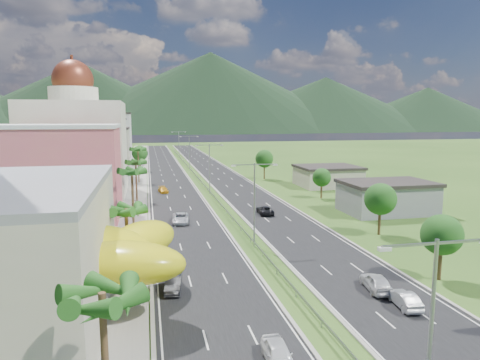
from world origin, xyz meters
TOP-DOWN VIEW (x-y plane):
  - ground at (0.00, 0.00)m, footprint 500.00×500.00m
  - road_left at (-7.50, 90.00)m, footprint 11.00×260.00m
  - road_right at (7.50, 90.00)m, footprint 11.00×260.00m
  - sidewalk_left at (-17.00, 90.00)m, footprint 7.00×260.00m
  - median_guardrail at (0.00, 71.99)m, footprint 0.10×216.06m
  - streetlight_median_a at (0.00, -25.00)m, footprint 6.04×0.25m
  - streetlight_median_b at (0.00, 10.00)m, footprint 6.04×0.25m
  - streetlight_median_c at (0.00, 50.00)m, footprint 6.04×0.25m
  - streetlight_median_d at (0.00, 95.00)m, footprint 6.04×0.25m
  - streetlight_median_e at (0.00, 140.00)m, footprint 6.04×0.25m
  - lime_canopy at (-20.00, -4.00)m, footprint 18.00×15.00m
  - pink_shophouse at (-28.00, 32.00)m, footprint 20.00×15.00m
  - domed_building at (-28.00, 55.00)m, footprint 20.00×20.00m
  - midrise_grey at (-27.00, 80.00)m, footprint 16.00×15.00m
  - midrise_beige at (-27.00, 102.00)m, footprint 16.00×15.00m
  - midrise_white at (-27.00, 125.00)m, footprint 16.00×15.00m
  - shed_near at (28.00, 25.00)m, footprint 15.00×10.00m
  - shed_far at (30.00, 55.00)m, footprint 14.00×12.00m
  - palm_tree_a at (-15.50, -22.00)m, footprint 3.60×3.60m
  - palm_tree_b at (-15.50, 2.00)m, footprint 3.60×3.60m
  - palm_tree_c at (-15.50, 22.00)m, footprint 3.60×3.60m
  - palm_tree_d at (-15.50, 45.00)m, footprint 3.60×3.60m
  - palm_tree_e at (-15.50, 70.00)m, footprint 3.60×3.60m
  - leafy_tree_lfar at (-15.50, 95.00)m, footprint 4.90×4.90m
  - leafy_tree_ra at (16.00, -5.00)m, footprint 4.20×4.20m
  - leafy_tree_rb at (19.00, 12.00)m, footprint 4.55×4.55m
  - leafy_tree_rc at (22.00, 40.00)m, footprint 3.85×3.85m
  - leafy_tree_rd at (18.00, 70.00)m, footprint 4.90×4.90m
  - mountain_ridge at (60.00, 450.00)m, footprint 860.00×140.00m
  - car_white_near_left at (-4.93, -16.21)m, footprint 1.91×4.40m
  - car_dark_left at (-11.14, -2.11)m, footprint 1.97×4.40m
  - car_silver_mid_left at (-8.35, 24.96)m, footprint 3.02×5.70m
  - car_yellow_far_left at (-9.97, 53.70)m, footprint 2.46×4.65m
  - car_white_near_right at (8.11, -6.22)m, footprint 2.70×5.12m
  - car_silver_right at (8.64, -10.06)m, footprint 1.97×4.45m
  - car_dark_far_right at (6.52, 28.14)m, footprint 2.51×5.12m
  - motorcycle at (-12.17, 1.61)m, footprint 0.74×2.15m

SIDE VIEW (x-z plane):
  - ground at x=0.00m, z-range 0.00..0.00m
  - mountain_ridge at x=60.00m, z-range -45.00..45.00m
  - road_left at x=-7.50m, z-range 0.00..0.04m
  - road_right at x=7.50m, z-range 0.00..0.04m
  - sidewalk_left at x=-17.00m, z-range 0.00..0.12m
  - median_guardrail at x=0.00m, z-range 0.24..1.00m
  - car_yellow_far_left at x=-9.97m, z-range 0.04..1.32m
  - motorcycle at x=-12.17m, z-range 0.04..1.40m
  - car_dark_far_right at x=6.52m, z-range 0.04..1.44m
  - car_dark_left at x=-11.14m, z-range 0.04..1.44m
  - car_silver_right at x=8.64m, z-range 0.04..1.46m
  - car_white_near_left at x=-4.93m, z-range 0.04..1.52m
  - car_silver_mid_left at x=-8.35m, z-range 0.04..1.57m
  - car_white_near_right at x=8.11m, z-range 0.04..1.70m
  - shed_far at x=30.00m, z-range 0.00..4.40m
  - shed_near at x=28.00m, z-range 0.00..5.00m
  - leafy_tree_rc at x=22.00m, z-range 1.21..7.54m
  - leafy_tree_ra at x=16.00m, z-range 1.33..8.23m
  - lime_canopy at x=-20.00m, z-range 1.29..8.69m
  - leafy_tree_rb at x=19.00m, z-range 1.44..8.92m
  - leafy_tree_lfar at x=-15.50m, z-range 1.55..9.60m
  - leafy_tree_rd at x=18.00m, z-range 1.55..9.60m
  - midrise_beige at x=-27.00m, z-range 0.00..13.00m
  - streetlight_median_a at x=0.00m, z-range 1.25..12.25m
  - streetlight_median_b at x=0.00m, z-range 1.25..12.25m
  - streetlight_median_c at x=0.00m, z-range 1.25..12.25m
  - streetlight_median_d at x=0.00m, z-range 1.25..12.25m
  - streetlight_median_e at x=0.00m, z-range 1.25..12.25m
  - palm_tree_b at x=-15.50m, z-range 3.01..11.11m
  - pink_shophouse at x=-28.00m, z-range 0.00..15.00m
  - palm_tree_d at x=-15.50m, z-range 3.24..11.84m
  - midrise_grey at x=-27.00m, z-range 0.00..16.00m
  - palm_tree_a at x=-15.50m, z-range 3.47..12.57m
  - palm_tree_e at x=-15.50m, z-range 3.61..13.01m
  - palm_tree_c at x=-15.50m, z-range 3.70..13.30m
  - midrise_white at x=-27.00m, z-range 0.00..18.00m
  - domed_building at x=-28.00m, z-range -3.00..25.70m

